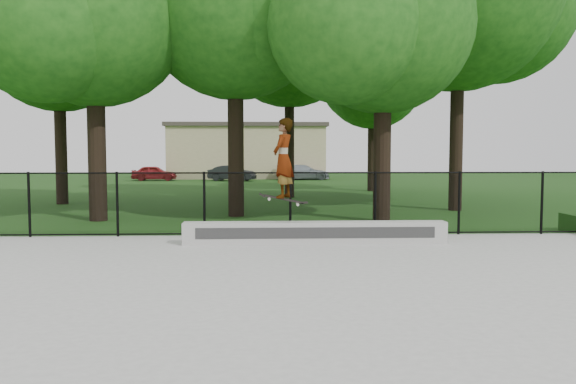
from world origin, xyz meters
The scene contains 10 objects.
ground centered at (0.00, 0.00, 0.00)m, with size 100.00×100.00×0.00m, color #215417.
concrete_slab centered at (0.00, 0.00, 0.03)m, with size 14.00×12.00×0.06m, color #9C9B97.
grind_ledge centered at (0.48, 4.70, 0.29)m, with size 5.60×0.40×0.47m, color #B0AFAA.
car_a centered at (-8.56, 33.55, 0.54)m, with size 1.28×3.17×1.09m, color maroon.
car_b centered at (-2.94, 32.72, 0.55)m, with size 1.16×3.02×1.10m, color black.
car_c centered at (2.25, 34.27, 0.56)m, with size 1.57×3.55×1.12m, color gray.
skater_airborne centered at (-0.20, 4.60, 1.85)m, with size 0.83×0.72×1.84m.
chainlink_fence centered at (0.00, 5.90, 0.81)m, with size 16.06×0.06×1.50m.
tree_row centered at (0.11, 13.86, 6.66)m, with size 20.80×18.21×10.81m.
distant_building centered at (-2.00, 38.00, 2.16)m, with size 12.40×6.40×4.30m.
Camera 1 is at (-0.58, -7.14, 1.99)m, focal length 35.00 mm.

